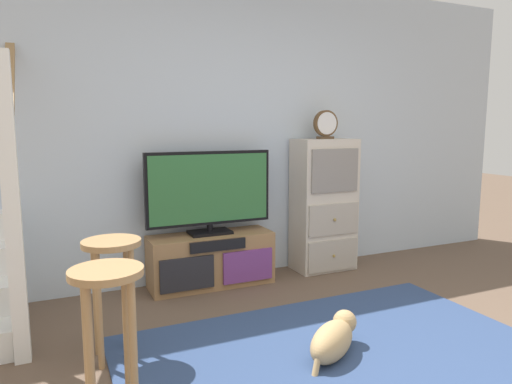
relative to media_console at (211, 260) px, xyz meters
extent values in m
cube|color=silver|center=(0.30, 0.27, 1.12)|extent=(6.40, 0.12, 2.70)
cube|color=navy|center=(0.30, -1.59, -0.22)|extent=(2.60, 1.80, 0.01)
cube|color=#997047|center=(0.00, 0.01, 0.00)|extent=(1.07, 0.36, 0.46)
cube|color=#232328|center=(-0.27, -0.18, -0.04)|extent=(0.45, 0.02, 0.27)
cube|color=#70387F|center=(0.27, -0.18, -0.04)|extent=(0.45, 0.02, 0.27)
cube|color=black|center=(0.00, -0.18, 0.17)|extent=(0.48, 0.02, 0.09)
cube|color=black|center=(0.00, 0.03, 0.24)|extent=(0.36, 0.22, 0.02)
cylinder|color=black|center=(0.00, 0.03, 0.28)|extent=(0.05, 0.05, 0.06)
cube|color=black|center=(0.00, 0.03, 0.63)|extent=(1.10, 0.05, 0.63)
cube|color=#2D6B38|center=(0.00, 0.00, 0.63)|extent=(1.05, 0.01, 0.58)
cube|color=beige|center=(1.15, 0.02, 0.40)|extent=(0.58, 0.34, 1.26)
cube|color=#ADA497|center=(1.15, -0.16, -0.05)|extent=(0.53, 0.02, 0.29)
sphere|color=olive|center=(1.15, -0.18, -0.05)|extent=(0.03, 0.03, 0.03)
cube|color=#ADA497|center=(1.15, -0.16, 0.29)|extent=(0.53, 0.02, 0.29)
sphere|color=olive|center=(1.15, -0.18, 0.29)|extent=(0.03, 0.03, 0.03)
cube|color=gray|center=(1.15, -0.16, 0.75)|extent=(0.49, 0.02, 0.40)
cube|color=#4C3823|center=(1.14, 0.00, 1.05)|extent=(0.15, 0.08, 0.02)
cylinder|color=brown|center=(1.14, 0.00, 1.18)|extent=(0.24, 0.04, 0.24)
cylinder|color=silver|center=(1.14, -0.03, 1.18)|extent=(0.21, 0.01, 0.21)
cube|color=white|center=(-1.45, -0.79, 0.67)|extent=(0.09, 0.09, 1.80)
cube|color=#9E7547|center=(-1.45, -0.14, 1.47)|extent=(0.06, 1.33, 0.99)
cylinder|color=#A37A4C|center=(-1.13, -1.67, 0.13)|extent=(0.04, 0.04, 0.71)
cylinder|color=#A37A4C|center=(-0.94, -1.67, 0.13)|extent=(0.04, 0.04, 0.71)
cylinder|color=#A37A4C|center=(-1.13, -1.48, 0.13)|extent=(0.04, 0.04, 0.71)
cylinder|color=#A37A4C|center=(-0.94, -1.48, 0.13)|extent=(0.04, 0.04, 0.71)
cylinder|color=#A37A4C|center=(-1.04, -1.58, 0.50)|extent=(0.34, 0.34, 0.03)
cylinder|color=#A37A4C|center=(-1.03, -1.08, 0.12)|extent=(0.04, 0.04, 0.69)
cylinder|color=#A37A4C|center=(-0.85, -1.08, 0.12)|extent=(0.04, 0.04, 0.69)
cylinder|color=#A37A4C|center=(-1.03, -0.89, 0.12)|extent=(0.04, 0.04, 0.69)
cylinder|color=#A37A4C|center=(-0.85, -0.89, 0.12)|extent=(0.04, 0.04, 0.69)
cylinder|color=#A37A4C|center=(-0.94, -0.98, 0.48)|extent=(0.34, 0.34, 0.03)
ellipsoid|color=tan|center=(0.24, -1.53, -0.12)|extent=(0.48, 0.41, 0.22)
sphere|color=tan|center=(0.41, -1.41, -0.07)|extent=(0.15, 0.15, 0.15)
cylinder|color=tan|center=(0.06, -1.64, -0.15)|extent=(0.10, 0.09, 0.16)
camera|label=1|loc=(-1.25, -3.72, 1.16)|focal=32.54mm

